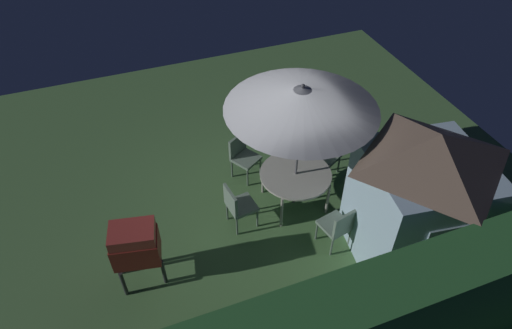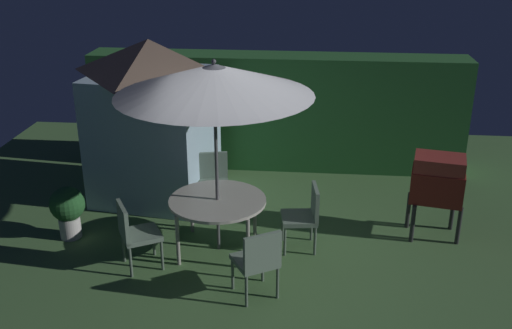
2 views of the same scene
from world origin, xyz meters
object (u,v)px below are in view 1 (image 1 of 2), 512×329
object	(u,v)px
chair_toward_house	(237,205)
chair_far_side	(329,151)
patio_table	(296,176)
potted_plant_by_shed	(398,162)
garden_shed	(419,198)
chair_near_shed	(339,225)
patio_umbrella	(302,98)
chair_toward_hedge	(243,154)
bbq_grill	(135,245)

from	to	relation	value
chair_toward_house	chair_far_side	bearing A→B (deg)	-161.72
patio_table	potted_plant_by_shed	size ratio (longest dim) A/B	1.70
garden_shed	chair_toward_house	bearing A→B (deg)	-32.16
garden_shed	chair_near_shed	size ratio (longest dim) A/B	2.81
patio_umbrella	chair_far_side	distance (m)	2.15
chair_toward_hedge	potted_plant_by_shed	world-z (taller)	chair_toward_hedge
garden_shed	chair_toward_hedge	xyz separation A→B (m)	(1.90, -2.74, -0.76)
chair_near_shed	patio_umbrella	bearing A→B (deg)	-77.66
chair_far_side	potted_plant_by_shed	distance (m)	1.34
patio_table	chair_toward_house	xyz separation A→B (m)	(1.16, 0.15, -0.17)
garden_shed	patio_table	size ratio (longest dim) A/B	1.96
chair_near_shed	garden_shed	bearing A→B (deg)	153.82
garden_shed	chair_far_side	world-z (taller)	garden_shed
patio_table	potted_plant_by_shed	world-z (taller)	potted_plant_by_shed
patio_table	chair_toward_house	size ratio (longest dim) A/B	1.43
chair_toward_house	bbq_grill	bearing A→B (deg)	16.16
bbq_grill	chair_near_shed	bearing A→B (deg)	170.92
garden_shed	patio_table	xyz separation A→B (m)	(1.26, -1.67, -0.60)
chair_toward_hedge	patio_table	bearing A→B (deg)	120.68
patio_umbrella	garden_shed	bearing A→B (deg)	127.09
patio_table	chair_toward_hedge	bearing A→B (deg)	-59.32
bbq_grill	chair_toward_house	world-z (taller)	bbq_grill
patio_umbrella	chair_far_side	size ratio (longest dim) A/B	2.89
chair_near_shed	chair_far_side	distance (m)	1.88
patio_umbrella	chair_near_shed	distance (m)	2.19
bbq_grill	chair_toward_hedge	bearing A→B (deg)	-143.07
chair_far_side	chair_toward_hedge	size ratio (longest dim) A/B	1.00
chair_toward_hedge	chair_far_side	bearing A→B (deg)	162.37
bbq_grill	chair_toward_house	xyz separation A→B (m)	(-1.79, -0.52, -0.33)
patio_table	chair_near_shed	world-z (taller)	chair_near_shed
chair_near_shed	chair_toward_hedge	world-z (taller)	same
patio_umbrella	chair_far_side	bearing A→B (deg)	-150.26
patio_umbrella	potted_plant_by_shed	size ratio (longest dim) A/B	3.44
chair_near_shed	chair_toward_house	distance (m)	1.75
garden_shed	potted_plant_by_shed	world-z (taller)	garden_shed
chair_near_shed	potted_plant_by_shed	bearing A→B (deg)	-150.68
potted_plant_by_shed	patio_table	bearing A→B (deg)	-3.42
chair_far_side	chair_toward_house	world-z (taller)	same
potted_plant_by_shed	chair_far_side	bearing A→B (deg)	-30.82
garden_shed	chair_far_side	distance (m)	2.37
patio_table	bbq_grill	distance (m)	3.02
patio_umbrella	chair_toward_hedge	bearing A→B (deg)	-59.32
chair_near_shed	chair_toward_house	size ratio (longest dim) A/B	1.00
patio_table	chair_toward_house	bearing A→B (deg)	7.26
patio_umbrella	chair_far_side	world-z (taller)	patio_umbrella
patio_umbrella	bbq_grill	size ratio (longest dim) A/B	2.17
chair_toward_hedge	chair_near_shed	bearing A→B (deg)	111.66
garden_shed	chair_near_shed	distance (m)	1.36
chair_toward_house	potted_plant_by_shed	size ratio (longest dim) A/B	1.19
garden_shed	patio_umbrella	xyz separation A→B (m)	(1.26, -1.67, 1.06)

